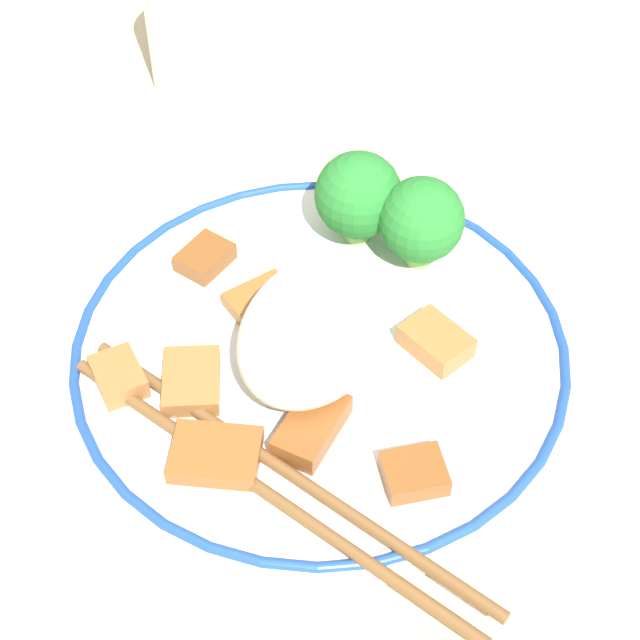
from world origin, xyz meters
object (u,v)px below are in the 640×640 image
broccoli_back_center (358,196)px  chopsticks (274,480)px  broccoli_back_left (421,221)px  plate (320,355)px  drinking_glass (202,21)px

broccoli_back_center → chopsticks: 0.16m
broccoli_back_left → chopsticks: 0.15m
plate → broccoli_back_left: size_ratio=4.86×
plate → broccoli_back_center: broccoli_back_center is taller
plate → broccoli_back_left: broccoli_back_left is taller
plate → broccoli_back_left: 0.08m
plate → chopsticks: chopsticks is taller
chopsticks → drinking_glass: 0.31m
plate → drinking_glass: (0.18, 0.15, 0.03)m
plate → chopsticks: size_ratio=1.09×
broccoli_back_left → drinking_glass: drinking_glass is taller
broccoli_back_left → drinking_glass: (0.11, 0.18, 0.00)m
broccoli_back_left → chopsticks: bearing=175.8°
broccoli_back_left → plate: bearing=162.8°
plate → chopsticks: 0.08m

